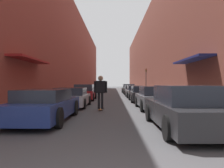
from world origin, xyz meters
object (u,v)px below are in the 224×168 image
at_px(parked_car_right_3, 135,92).
at_px(parked_car_right_5, 128,89).
at_px(parked_car_left_1, 72,98).
at_px(skateboarder, 101,89).
at_px(parked_car_right_2, 143,94).
at_px(parked_car_right_1, 156,98).
at_px(parked_car_left_2, 85,92).
at_px(parked_car_left_0, 46,105).
at_px(traffic_light, 146,78).
at_px(parked_car_right_0, 186,108).
at_px(parked_car_right_4, 131,90).

bearing_deg(parked_car_right_3, parked_car_right_5, 89.58).
height_order(parked_car_left_1, parked_car_right_5, parked_car_right_5).
xyz_separation_m(parked_car_right_3, skateboarder, (-2.97, -11.06, 0.55)).
distance_m(parked_car_left_1, parked_car_right_2, 6.40).
bearing_deg(parked_car_right_5, parked_car_right_2, -89.97).
bearing_deg(parked_car_right_1, skateboarder, -170.25).
bearing_deg(parked_car_left_2, parked_car_left_1, -90.77).
bearing_deg(parked_car_left_0, traffic_light, 71.64).
bearing_deg(parked_car_right_0, parked_car_left_1, 126.31).
bearing_deg(parked_car_left_0, parked_car_right_4, 76.25).
xyz_separation_m(parked_car_right_3, parked_car_right_5, (0.08, 11.13, 0.05)).
bearing_deg(parked_car_left_2, parked_car_right_4, 62.43).
height_order(parked_car_right_0, parked_car_right_2, parked_car_right_0).
xyz_separation_m(parked_car_left_0, parked_car_right_5, (4.97, 25.58, 0.05)).
height_order(parked_car_right_2, parked_car_right_4, parked_car_right_2).
xyz_separation_m(parked_car_right_0, parked_car_right_1, (0.14, 5.44, -0.04)).
bearing_deg(skateboarder, traffic_light, 73.95).
bearing_deg(skateboarder, parked_car_right_3, 74.99).
xyz_separation_m(parked_car_right_2, traffic_light, (2.08, 12.10, 1.60)).
height_order(parked_car_right_1, parked_car_right_4, parked_car_right_1).
distance_m(parked_car_left_1, parked_car_right_1, 5.16).
relative_size(parked_car_right_1, parked_car_right_3, 0.97).
bearing_deg(parked_car_left_0, parked_car_right_5, 79.02).
distance_m(parked_car_right_0, traffic_light, 22.94).
relative_size(parked_car_left_1, parked_car_right_5, 1.07).
height_order(parked_car_left_2, parked_car_right_2, parked_car_left_2).
height_order(parked_car_right_2, skateboarder, skateboarder).
bearing_deg(parked_car_left_2, skateboarder, -76.06).
bearing_deg(parked_car_left_1, parked_car_right_1, -13.45).
relative_size(parked_car_left_0, parked_car_left_2, 1.09).
relative_size(parked_car_right_3, traffic_light, 1.28).
distance_m(parked_car_right_4, skateboarder, 16.82).
bearing_deg(parked_car_right_2, traffic_light, 80.23).
bearing_deg(parked_car_left_2, parked_car_right_2, -18.16).
relative_size(parked_car_right_1, skateboarder, 2.23).
height_order(parked_car_right_0, parked_car_right_3, parked_car_right_0).
xyz_separation_m(parked_car_left_0, skateboarder, (1.92, 3.39, 0.55)).
bearing_deg(parked_car_left_0, parked_car_right_2, 61.50).
bearing_deg(skateboarder, parked_car_left_0, -119.47).
distance_m(parked_car_left_0, parked_car_right_3, 15.26).
bearing_deg(traffic_light, parked_car_right_2, -99.77).
height_order(parked_car_left_2, parked_car_right_4, parked_car_left_2).
distance_m(parked_car_right_0, parked_car_right_3, 15.97).
distance_m(parked_car_left_0, parked_car_right_2, 10.43).
relative_size(parked_car_left_2, parked_car_right_0, 0.93).
relative_size(parked_car_right_5, traffic_light, 1.17).
height_order(parked_car_left_2, parked_car_right_5, parked_car_left_2).
xyz_separation_m(parked_car_left_2, parked_car_right_4, (4.79, 9.18, -0.06)).
xyz_separation_m(parked_car_right_0, parked_car_right_3, (-0.01, 15.97, -0.06)).
xyz_separation_m(parked_car_right_4, traffic_light, (2.18, 1.32, 1.61)).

